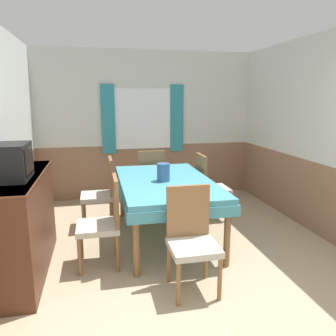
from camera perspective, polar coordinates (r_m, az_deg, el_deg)
wall_back at (r=5.93m, az=-3.72°, el=7.46°), size 4.23×0.09×2.60m
wall_right at (r=4.82m, az=23.80°, el=5.34°), size 0.05×4.30×2.60m
dining_table at (r=4.16m, az=-0.46°, el=-3.42°), size 1.16×1.96×0.77m
chair_right_far at (r=4.93m, az=7.11°, el=-2.86°), size 0.44×0.44×0.98m
chair_left_near at (r=3.59m, az=-11.00°, el=-8.76°), size 0.44×0.44×0.98m
chair_head_window at (r=5.32m, az=-3.08°, el=-1.67°), size 0.44×0.44×0.98m
chair_head_near at (r=3.13m, az=4.09°, el=-11.75°), size 0.44×0.44×0.98m
chair_left_far at (r=4.66m, az=-11.38°, el=-3.89°), size 0.44×0.44×0.98m
sideboard at (r=3.69m, az=-24.09°, el=-8.89°), size 0.46×1.53×1.04m
tv at (r=3.34m, az=-25.41°, el=1.00°), size 0.29×0.45×0.34m
vase at (r=4.05m, az=-0.81°, el=-0.74°), size 0.16×0.16×0.22m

